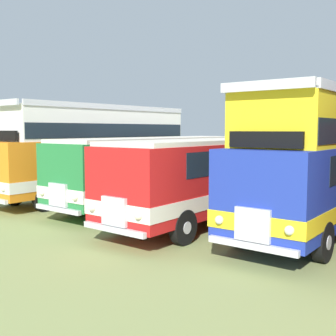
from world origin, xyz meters
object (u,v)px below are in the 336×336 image
object	(u,v)px
bus_third_in_row	(223,171)
bus_fourth_in_row	(325,159)
bus_first_in_row	(99,149)
bus_second_in_row	(159,165)

from	to	relation	value
bus_third_in_row	bus_fourth_in_row	size ratio (longest dim) A/B	1.08
bus_fourth_in_row	bus_third_in_row	bearing A→B (deg)	-173.99
bus_first_in_row	bus_second_in_row	xyz separation A→B (m)	(3.66, 0.12, -0.61)
bus_second_in_row	bus_third_in_row	world-z (taller)	same
bus_third_in_row	bus_first_in_row	bearing A→B (deg)	175.31
bus_fourth_in_row	bus_first_in_row	bearing A→B (deg)	178.88
bus_third_in_row	bus_fourth_in_row	distance (m)	3.74
bus_first_in_row	bus_third_in_row	distance (m)	7.38
bus_first_in_row	bus_fourth_in_row	distance (m)	11.00
bus_third_in_row	bus_fourth_in_row	bearing A→B (deg)	6.01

